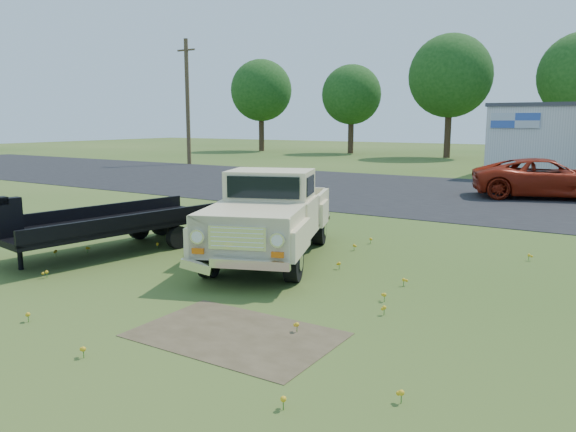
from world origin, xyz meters
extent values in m
plane|color=#324F19|center=(0.00, 0.00, 0.00)|extent=(140.00, 140.00, 0.00)
cube|color=black|center=(0.00, 15.00, 0.00)|extent=(90.00, 14.00, 0.02)
cube|color=#463B25|center=(1.50, -3.00, 0.00)|extent=(3.00, 2.00, 0.01)
cube|color=#463B25|center=(-2.00, 3.50, 0.00)|extent=(2.20, 1.60, 0.01)
cube|color=silver|center=(0.50, 22.95, 3.20)|extent=(2.50, 0.08, 0.80)
cylinder|color=#493821|center=(-22.00, 22.00, 4.50)|extent=(0.30, 0.30, 9.00)
cube|color=#493821|center=(-22.00, 22.00, 8.20)|extent=(1.60, 0.12, 0.12)
cylinder|color=#3B281B|center=(-28.00, 40.00, 1.80)|extent=(0.56, 0.56, 3.60)
sphere|color=#153F12|center=(-28.00, 40.00, 6.32)|extent=(6.40, 6.40, 6.40)
cylinder|color=#3B281B|center=(-18.00, 41.00, 1.62)|extent=(0.56, 0.56, 3.24)
sphere|color=#153F12|center=(-18.00, 41.00, 5.69)|extent=(5.76, 5.76, 5.76)
cylinder|color=#3B281B|center=(-8.00, 39.50, 1.98)|extent=(0.56, 0.56, 3.96)
sphere|color=#153F12|center=(-8.00, 39.50, 6.95)|extent=(7.04, 7.04, 7.04)
imported|color=maroon|center=(3.15, 16.02, 0.81)|extent=(6.41, 4.54, 1.62)
camera|label=1|loc=(6.46, -9.39, 3.20)|focal=35.00mm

